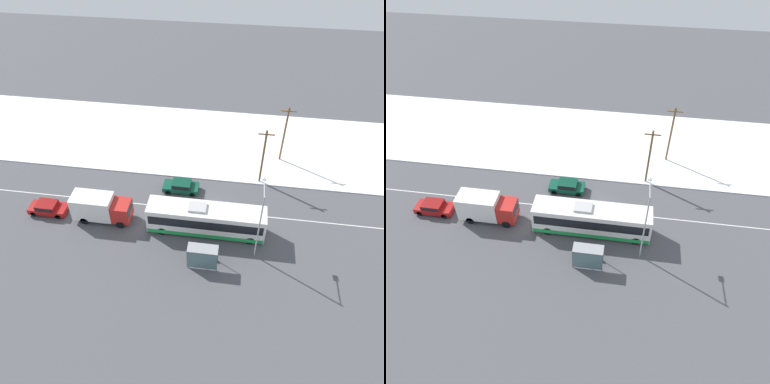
% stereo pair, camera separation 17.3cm
% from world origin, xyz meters
% --- Properties ---
extents(ground_plane, '(120.00, 120.00, 0.00)m').
position_xyz_m(ground_plane, '(0.00, 0.00, 0.00)').
color(ground_plane, '#4C4C51').
extents(snow_lot, '(80.00, 15.95, 0.12)m').
position_xyz_m(snow_lot, '(0.00, 13.20, 0.06)').
color(snow_lot, white).
rests_on(snow_lot, ground_plane).
extents(lane_marking_center, '(60.00, 0.12, 0.00)m').
position_xyz_m(lane_marking_center, '(0.00, 0.00, 0.00)').
color(lane_marking_center, silver).
rests_on(lane_marking_center, ground_plane).
extents(city_bus, '(12.05, 2.57, 3.46)m').
position_xyz_m(city_bus, '(-0.34, -2.90, 1.69)').
color(city_bus, white).
rests_on(city_bus, ground_plane).
extents(box_truck, '(6.19, 2.30, 3.14)m').
position_xyz_m(box_truck, '(-11.62, -2.74, 1.71)').
color(box_truck, silver).
rests_on(box_truck, ground_plane).
extents(sedan_car, '(4.12, 1.80, 1.33)m').
position_xyz_m(sedan_car, '(-3.88, 2.88, 0.74)').
color(sedan_car, '#0F4733').
rests_on(sedan_car, ground_plane).
extents(parked_car_near_truck, '(4.11, 1.80, 1.36)m').
position_xyz_m(parked_car_near_truck, '(-17.76, -2.68, 0.75)').
color(parked_car_near_truck, maroon).
rests_on(parked_car_near_truck, ground_plane).
extents(pedestrian_at_stop, '(0.57, 0.25, 1.59)m').
position_xyz_m(pedestrian_at_stop, '(-0.05, -6.05, 0.98)').
color(pedestrian_at_stop, '#23232D').
rests_on(pedestrian_at_stop, ground_plane).
extents(bus_shelter, '(2.89, 1.20, 2.40)m').
position_xyz_m(bus_shelter, '(-0.16, -7.50, 1.68)').
color(bus_shelter, gray).
rests_on(bus_shelter, ground_plane).
extents(streetlamp, '(0.36, 3.14, 8.04)m').
position_xyz_m(streetlamp, '(4.78, -4.92, 5.09)').
color(streetlamp, '#9EA3A8').
rests_on(streetlamp, ground_plane).
extents(utility_pole_roadside, '(1.80, 0.24, 7.30)m').
position_xyz_m(utility_pole_roadside, '(5.16, 5.79, 3.83)').
color(utility_pole_roadside, brown).
rests_on(utility_pole_roadside, ground_plane).
extents(utility_pole_snowlot, '(1.80, 0.24, 7.64)m').
position_xyz_m(utility_pole_snowlot, '(7.69, 10.49, 4.00)').
color(utility_pole_snowlot, brown).
rests_on(utility_pole_snowlot, ground_plane).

